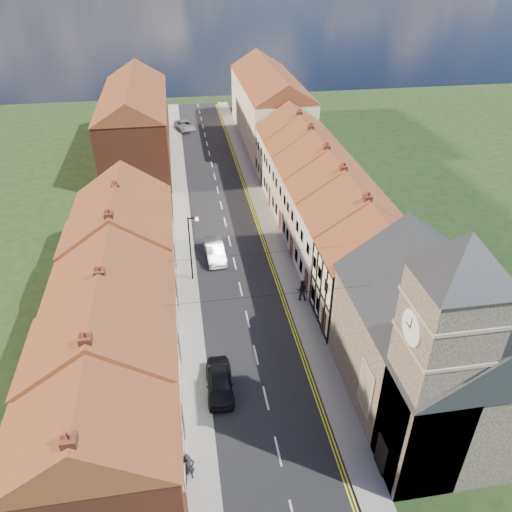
{
  "coord_description": "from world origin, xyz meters",
  "views": [
    {
      "loc": [
        -4.19,
        -15.75,
        24.88
      ],
      "look_at": [
        1.23,
        17.5,
        3.5
      ],
      "focal_mm": 35.0,
      "sensor_mm": 36.0,
      "label": 1
    }
  ],
  "objects_px": {
    "church": "(440,341)",
    "car_mid": "(215,251)",
    "car_distant": "(185,125)",
    "pedestrian_left": "(189,467)",
    "pedestrian_right": "(302,290)",
    "car_near": "(219,382)",
    "lamppost": "(191,245)"
  },
  "relations": [
    {
      "from": "church",
      "to": "car_mid",
      "type": "distance_m",
      "value": 23.36
    },
    {
      "from": "church",
      "to": "car_distant",
      "type": "distance_m",
      "value": 59.0
    },
    {
      "from": "pedestrian_right",
      "to": "car_mid",
      "type": "bearing_deg",
      "value": -33.5
    },
    {
      "from": "church",
      "to": "car_distant",
      "type": "relative_size",
      "value": 3.08
    },
    {
      "from": "pedestrian_left",
      "to": "pedestrian_right",
      "type": "bearing_deg",
      "value": 43.25
    },
    {
      "from": "church",
      "to": "pedestrian_left",
      "type": "height_order",
      "value": "church"
    },
    {
      "from": "church",
      "to": "pedestrian_left",
      "type": "bearing_deg",
      "value": -171.13
    },
    {
      "from": "church",
      "to": "car_distant",
      "type": "xyz_separation_m",
      "value": [
        -12.23,
        57.48,
        -5.19
      ]
    },
    {
      "from": "church",
      "to": "car_distant",
      "type": "bearing_deg",
      "value": 102.01
    },
    {
      "from": "car_distant",
      "to": "car_mid",
      "type": "bearing_deg",
      "value": -103.02
    },
    {
      "from": "car_near",
      "to": "car_distant",
      "type": "height_order",
      "value": "car_near"
    },
    {
      "from": "lamppost",
      "to": "pedestrian_right",
      "type": "relative_size",
      "value": 3.24
    },
    {
      "from": "church",
      "to": "pedestrian_left",
      "type": "xyz_separation_m",
      "value": [
        -14.46,
        -2.26,
        -4.83
      ]
    },
    {
      "from": "pedestrian_left",
      "to": "car_distant",
      "type": "bearing_deg",
      "value": 74.9
    },
    {
      "from": "church",
      "to": "car_near",
      "type": "bearing_deg",
      "value": 162.51
    },
    {
      "from": "car_near",
      "to": "car_mid",
      "type": "xyz_separation_m",
      "value": [
        1.16,
        16.1,
        0.03
      ]
    },
    {
      "from": "car_mid",
      "to": "car_near",
      "type": "bearing_deg",
      "value": -97.72
    },
    {
      "from": "car_mid",
      "to": "pedestrian_right",
      "type": "xyz_separation_m",
      "value": [
        6.35,
        -7.61,
        0.29
      ]
    },
    {
      "from": "church",
      "to": "pedestrian_left",
      "type": "distance_m",
      "value": 15.41
    },
    {
      "from": "car_distant",
      "to": "pedestrian_left",
      "type": "distance_m",
      "value": 59.78
    },
    {
      "from": "car_near",
      "to": "pedestrian_left",
      "type": "relative_size",
      "value": 2.3
    },
    {
      "from": "car_distant",
      "to": "pedestrian_left",
      "type": "xyz_separation_m",
      "value": [
        -2.23,
        -59.74,
        0.36
      ]
    },
    {
      "from": "car_distant",
      "to": "car_near",
      "type": "bearing_deg",
      "value": -104.8
    },
    {
      "from": "car_distant",
      "to": "pedestrian_right",
      "type": "distance_m",
      "value": 45.78
    },
    {
      "from": "lamppost",
      "to": "car_mid",
      "type": "distance_m",
      "value": 4.79
    },
    {
      "from": "lamppost",
      "to": "car_mid",
      "type": "xyz_separation_m",
      "value": [
        2.13,
        3.26,
        -2.78
      ]
    },
    {
      "from": "car_near",
      "to": "car_mid",
      "type": "height_order",
      "value": "car_mid"
    },
    {
      "from": "car_distant",
      "to": "pedestrian_left",
      "type": "height_order",
      "value": "pedestrian_left"
    },
    {
      "from": "church",
      "to": "pedestrian_right",
      "type": "xyz_separation_m",
      "value": [
        -4.69,
        12.33,
        -4.83
      ]
    },
    {
      "from": "church",
      "to": "car_near",
      "type": "distance_m",
      "value": 13.79
    },
    {
      "from": "church",
      "to": "pedestrian_right",
      "type": "height_order",
      "value": "church"
    },
    {
      "from": "church",
      "to": "pedestrian_right",
      "type": "relative_size",
      "value": 8.2
    }
  ]
}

